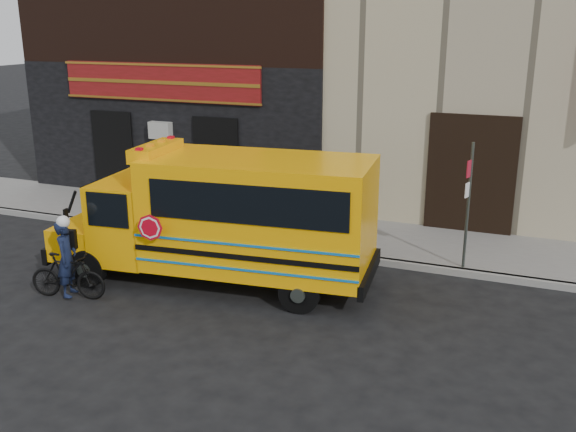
# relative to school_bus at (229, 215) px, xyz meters

# --- Properties ---
(ground) EXTENTS (120.00, 120.00, 0.00)m
(ground) POSITION_rel_school_bus_xyz_m (0.27, -0.35, -1.51)
(ground) COLOR black
(ground) RESTS_ON ground
(curb) EXTENTS (40.00, 0.20, 0.15)m
(curb) POSITION_rel_school_bus_xyz_m (0.27, 2.25, -1.43)
(curb) COLOR gray
(curb) RESTS_ON ground
(sidewalk) EXTENTS (40.00, 3.00, 0.15)m
(sidewalk) POSITION_rel_school_bus_xyz_m (0.27, 3.75, -1.43)
(sidewalk) COLOR #65625E
(sidewalk) RESTS_ON ground
(school_bus) EXTENTS (7.08, 2.84, 2.92)m
(school_bus) POSITION_rel_school_bus_xyz_m (0.00, 0.00, 0.00)
(school_bus) COLOR black
(school_bus) RESTS_ON ground
(sign_pole) EXTENTS (0.10, 0.25, 2.93)m
(sign_pole) POSITION_rel_school_bus_xyz_m (4.51, 2.38, 0.12)
(sign_pole) COLOR #424A44
(sign_pole) RESTS_ON ground
(bicycle) EXTENTS (1.64, 0.75, 0.95)m
(bicycle) POSITION_rel_school_bus_xyz_m (-2.69, -1.88, -1.03)
(bicycle) COLOR black
(bicycle) RESTS_ON ground
(cyclist) EXTENTS (0.53, 0.65, 1.56)m
(cyclist) POSITION_rel_school_bus_xyz_m (-2.70, -1.83, -0.73)
(cyclist) COLOR #111833
(cyclist) RESTS_ON ground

